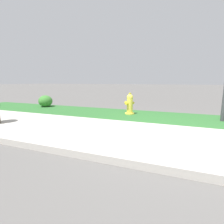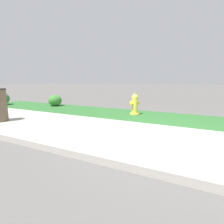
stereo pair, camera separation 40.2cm
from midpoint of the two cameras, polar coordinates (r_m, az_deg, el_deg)
name	(u,v)px [view 2 (the right image)]	position (r m, az deg, el deg)	size (l,w,h in m)	color
ground_plane	(164,141)	(3.67, 19.82, -9.07)	(120.00, 120.00, 0.00)	#5B5956
sidewalk_pavement	(164,141)	(3.67, 19.82, -9.00)	(18.00, 2.51, 0.01)	#BCB7AD
grass_verge	(178,119)	(5.87, 22.70, -2.14)	(18.00, 2.05, 0.01)	#2D662D
street_curb	(145,169)	(2.43, 15.64, -17.47)	(18.00, 0.16, 0.12)	#BCB7AD
fire_hydrant_far_end	(135,104)	(6.19, 9.25, 2.51)	(0.38, 0.39, 0.76)	yellow
shrub_bush_far_verge	(1,98)	(10.10, -31.55, 3.78)	(0.75, 0.75, 0.64)	#337538
shrub_bush_near_lamp	(55,100)	(8.64, -16.86, 3.63)	(0.61, 0.61, 0.52)	#3D7F33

